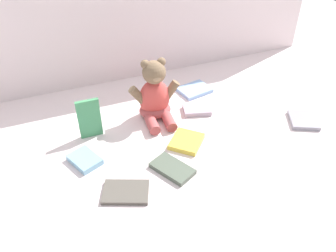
% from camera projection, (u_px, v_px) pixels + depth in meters
% --- Properties ---
extents(ground_plane, '(3.20, 3.20, 0.00)m').
position_uv_depth(ground_plane, '(154.00, 134.00, 1.22)').
color(ground_plane, silver).
extents(backdrop_drape, '(1.79, 0.03, 0.57)m').
position_uv_depth(backdrop_drape, '(114.00, 13.00, 1.35)').
color(backdrop_drape, silver).
rests_on(backdrop_drape, ground_plane).
extents(teddy_bear, '(0.19, 0.17, 0.23)m').
position_uv_depth(teddy_bear, '(155.00, 97.00, 1.25)').
color(teddy_bear, '#D84C47').
rests_on(teddy_bear, ground_plane).
extents(book_case_0, '(0.12, 0.15, 0.02)m').
position_uv_depth(book_case_0, '(172.00, 169.00, 1.07)').
color(book_case_0, '#4E594B').
rests_on(book_case_0, ground_plane).
extents(book_case_1, '(0.11, 0.12, 0.02)m').
position_uv_depth(book_case_1, '(85.00, 160.00, 1.10)').
color(book_case_1, '#7CB2CE').
rests_on(book_case_1, ground_plane).
extents(book_case_2, '(0.14, 0.12, 0.01)m').
position_uv_depth(book_case_2, '(195.00, 90.00, 1.43)').
color(book_case_2, '#8AB0E2').
rests_on(book_case_2, ground_plane).
extents(book_case_3, '(0.12, 0.10, 0.02)m').
position_uv_depth(book_case_3, '(197.00, 110.00, 1.32)').
color(book_case_3, '#A794A5').
rests_on(book_case_3, ground_plane).
extents(book_case_5, '(0.15, 0.13, 0.01)m').
position_uv_depth(book_case_5, '(126.00, 192.00, 1.00)').
color(book_case_5, '#534E46').
rests_on(book_case_5, ground_plane).
extents(book_case_6, '(0.13, 0.14, 0.01)m').
position_uv_depth(book_case_6, '(303.00, 120.00, 1.27)').
color(book_case_6, gray).
rests_on(book_case_6, ground_plane).
extents(book_case_7, '(0.14, 0.14, 0.02)m').
position_uv_depth(book_case_7, '(187.00, 141.00, 1.17)').
color(book_case_7, yellow).
rests_on(book_case_7, ground_plane).
extents(book_case_8, '(0.08, 0.02, 0.14)m').
position_uv_depth(book_case_8, '(89.00, 119.00, 1.17)').
color(book_case_8, '#418F5A').
rests_on(book_case_8, ground_plane).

